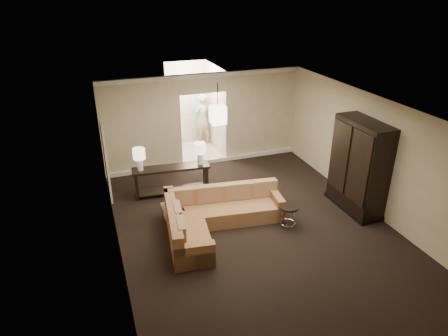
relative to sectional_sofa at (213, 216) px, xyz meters
name	(u,v)px	position (x,y,z in m)	size (l,w,h in m)	color
ground	(257,231)	(0.89, -0.43, -0.32)	(8.00, 8.00, 0.00)	black
wall_back	(204,120)	(0.89, 3.57, 1.08)	(6.00, 0.04, 2.80)	beige
wall_front	(389,307)	(0.89, -4.43, 1.08)	(6.00, 0.04, 2.80)	beige
wall_left	(114,199)	(-2.11, -0.43, 1.08)	(0.04, 8.00, 2.80)	beige
wall_right	(376,157)	(3.89, -0.43, 1.08)	(0.04, 8.00, 2.80)	beige
ceiling	(262,112)	(0.89, -0.43, 2.48)	(6.00, 8.00, 0.02)	silver
crown_molding	(203,76)	(0.89, 3.52, 2.41)	(6.00, 0.10, 0.12)	white
baseboard	(205,162)	(0.89, 3.52, -0.26)	(6.00, 0.10, 0.12)	white
side_door	(106,160)	(-2.08, 2.37, 0.73)	(0.05, 0.90, 2.10)	silver
foyer	(192,111)	(0.89, 4.91, 0.98)	(1.44, 2.02, 2.80)	silver
sectional_sofa	(213,216)	(0.00, 0.00, 0.00)	(2.95, 2.26, 0.81)	brown
coffee_table	(185,215)	(-0.54, 0.49, -0.13)	(0.96, 0.96, 0.39)	beige
console_table	(172,178)	(-0.51, 1.96, 0.14)	(2.04, 0.64, 0.78)	black
armoire	(359,168)	(3.58, -0.29, 0.76)	(0.68, 1.58, 2.27)	black
drink_table	(289,212)	(1.64, -0.49, 0.06)	(0.43, 0.43, 0.53)	black
table_lamp_left	(139,156)	(-1.28, 2.03, 0.85)	(0.31, 0.31, 0.59)	white
table_lamp_right	(200,150)	(0.26, 1.89, 0.85)	(0.31, 0.31, 0.59)	white
pendant_light	(218,115)	(0.89, 2.27, 1.63)	(0.38, 0.38, 1.09)	black
person	(202,117)	(1.31, 5.17, 0.65)	(0.70, 0.47, 1.94)	beige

